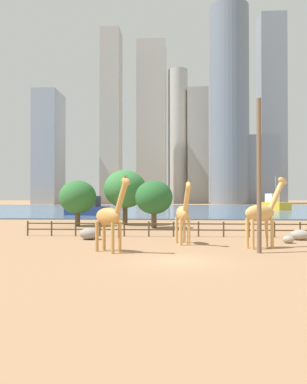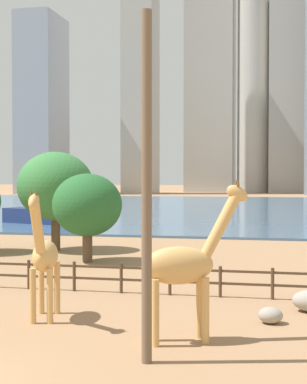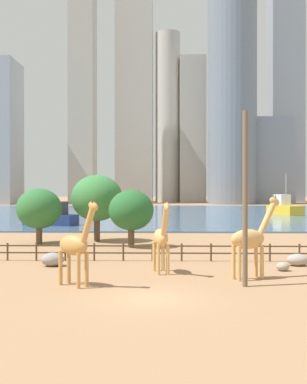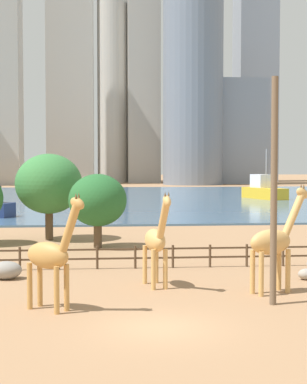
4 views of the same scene
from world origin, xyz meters
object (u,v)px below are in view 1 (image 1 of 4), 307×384
utility_pole (259,176)px  boat_sailboat (274,204)px  giraffe_companion (110,216)px  boulder_by_pole (89,234)px  giraffe_young (183,213)px  tree_center_broad (125,189)px  tree_right_tall (78,197)px  tree_left_large (154,198)px  boulder_small (300,235)px  boat_ferry (88,209)px  boulder_near_fence (288,239)px  giraffe_tall (262,213)px

utility_pole → boat_sailboat: bearing=74.5°
giraffe_companion → boulder_by_pole: 7.47m
giraffe_young → tree_center_broad: tree_center_broad is taller
utility_pole → tree_right_tall: (-16.42, 19.66, -1.40)m
tree_left_large → tree_center_broad: tree_center_broad is taller
giraffe_young → boulder_by_pole: (-7.46, 2.60, -1.77)m
tree_left_large → tree_right_tall: 9.33m
boulder_small → boat_ferry: 41.66m
giraffe_young → boat_sailboat: size_ratio=0.49×
giraffe_young → giraffe_companion: bearing=-60.1°
giraffe_young → boulder_small: size_ratio=3.06×
giraffe_young → tree_right_tall: tree_right_tall is taller
tree_center_broad → boat_sailboat: (30.24, 47.11, -2.80)m
tree_right_tall → boat_ferry: size_ratio=0.67×
boulder_small → boat_ferry: size_ratio=0.19×
boulder_near_fence → giraffe_companion: bearing=-157.4°
boulder_small → tree_center_broad: bearing=137.1°
boulder_by_pole → boat_ferry: boat_ferry is taller
giraffe_young → utility_pole: bearing=38.0°
boulder_small → boat_sailboat: (14.30, 61.94, 1.12)m
utility_pole → boulder_by_pole: size_ratio=6.03×
boulder_by_pole → boat_sailboat: bearing=63.5°
utility_pole → tree_right_tall: utility_pole is taller
tree_left_large → boat_ferry: size_ratio=0.65×
giraffe_tall → boat_sailboat: boat_sailboat is taller
utility_pole → boulder_by_pole: 14.33m
giraffe_companion → boulder_near_fence: giraffe_companion is taller
giraffe_tall → utility_pole: size_ratio=0.52×
giraffe_tall → boat_ferry: giraffe_tall is taller
giraffe_tall → tree_left_large: 17.13m
boulder_near_fence → boat_sailboat: bearing=76.1°
tree_center_broad → boulder_by_pole: bearing=-93.2°
giraffe_tall → giraffe_young: (-5.25, 1.69, -0.13)m
boat_ferry → tree_center_broad: bearing=134.7°
giraffe_young → tree_center_broad: (-6.60, 17.99, 2.10)m
giraffe_young → tree_center_broad: 19.27m
giraffe_young → tree_center_broad: bearing=-171.3°
giraffe_young → tree_center_broad: size_ratio=0.70×
giraffe_young → tree_right_tall: 19.75m
tree_center_broad → boulder_near_fence: bearing=-49.5°
tree_center_broad → boat_ferry: (-8.94, 18.57, -3.01)m
giraffe_tall → tree_right_tall: bearing=111.0°
giraffe_young → utility_pole: (4.56, -3.90, 2.53)m
giraffe_companion → boulder_near_fence: 13.61m
boat_ferry → giraffe_young: bearing=132.0°
giraffe_young → utility_pole: size_ratio=0.49×
tree_left_large → utility_pole: bearing=-66.8°
giraffe_tall → boulder_near_fence: (2.55, 2.79, -2.08)m
giraffe_young → boulder_near_fence: (7.81, 1.10, -1.95)m
boat_ferry → boat_sailboat: (39.18, 28.54, 0.21)m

